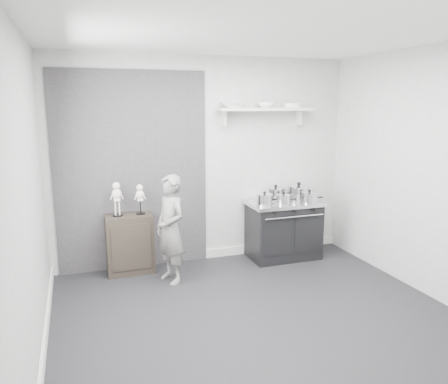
{
  "coord_description": "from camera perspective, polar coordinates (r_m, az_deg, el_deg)",
  "views": [
    {
      "loc": [
        -1.63,
        -3.7,
        2.11
      ],
      "look_at": [
        -0.02,
        0.95,
        1.1
      ],
      "focal_mm": 35.0,
      "sensor_mm": 36.0,
      "label": 1
    }
  ],
  "objects": [
    {
      "name": "ground",
      "position": [
        4.56,
        4.34,
        -15.93
      ],
      "size": [
        4.0,
        4.0,
        0.0
      ],
      "primitive_type": "plane",
      "color": "black",
      "rests_on": "ground"
    },
    {
      "name": "room_shell",
      "position": [
        4.18,
        2.75,
        5.16
      ],
      "size": [
        4.02,
        3.62,
        2.71
      ],
      "color": "#A0A09E",
      "rests_on": "ground"
    },
    {
      "name": "wall_shelf",
      "position": [
        5.9,
        5.36,
        10.61
      ],
      "size": [
        1.3,
        0.26,
        0.24
      ],
      "color": "silver",
      "rests_on": "room_shell"
    },
    {
      "name": "stove",
      "position": [
        6.06,
        7.77,
        -4.85
      ],
      "size": [
        0.99,
        0.62,
        0.79
      ],
      "color": "black",
      "rests_on": "ground"
    },
    {
      "name": "side_cabinet",
      "position": [
        5.62,
        -12.2,
        -6.63
      ],
      "size": [
        0.57,
        0.33,
        0.75
      ],
      "primitive_type": "cube",
      "color": "black",
      "rests_on": "ground"
    },
    {
      "name": "child",
      "position": [
        5.18,
        -6.98,
        -4.85
      ],
      "size": [
        0.45,
        0.55,
        1.29
      ],
      "primitive_type": "imported",
      "rotation": [
        0.0,
        0.0,
        -1.22
      ],
      "color": "slate",
      "rests_on": "ground"
    },
    {
      "name": "pot_front_left",
      "position": [
        5.71,
        5.31,
        -0.98
      ],
      "size": [
        0.3,
        0.21,
        0.18
      ],
      "color": "silver",
      "rests_on": "stove"
    },
    {
      "name": "pot_back_left",
      "position": [
        6.04,
        6.75,
        -0.22
      ],
      "size": [
        0.35,
        0.26,
        0.21
      ],
      "color": "silver",
      "rests_on": "stove"
    },
    {
      "name": "pot_back_right",
      "position": [
        6.17,
        9.71,
        0.01
      ],
      "size": [
        0.39,
        0.31,
        0.23
      ],
      "color": "silver",
      "rests_on": "stove"
    },
    {
      "name": "pot_front_right",
      "position": [
        5.91,
        11.08,
        -0.72
      ],
      "size": [
        0.31,
        0.23,
        0.19
      ],
      "color": "silver",
      "rests_on": "stove"
    },
    {
      "name": "pot_front_center",
      "position": [
        5.77,
        7.79,
        -0.98
      ],
      "size": [
        0.29,
        0.2,
        0.17
      ],
      "color": "silver",
      "rests_on": "stove"
    },
    {
      "name": "skeleton_full",
      "position": [
        5.45,
        -13.83,
        -0.58
      ],
      "size": [
        0.14,
        0.09,
        0.48
      ],
      "primitive_type": null,
      "color": "silver",
      "rests_on": "side_cabinet"
    },
    {
      "name": "skeleton_torso",
      "position": [
        5.49,
        -10.91,
        -0.65
      ],
      "size": [
        0.12,
        0.08,
        0.43
      ],
      "primitive_type": null,
      "color": "silver",
      "rests_on": "side_cabinet"
    },
    {
      "name": "bowl_large",
      "position": [
        5.73,
        1.21,
        11.33
      ],
      "size": [
        0.31,
        0.31,
        0.08
      ],
      "primitive_type": "imported",
      "color": "white",
      "rests_on": "wall_shelf"
    },
    {
      "name": "bowl_small",
      "position": [
        5.9,
        5.5,
        11.26
      ],
      "size": [
        0.23,
        0.23,
        0.07
      ],
      "primitive_type": "imported",
      "color": "white",
      "rests_on": "wall_shelf"
    },
    {
      "name": "plate_stack",
      "position": [
        6.07,
        8.89,
        11.13
      ],
      "size": [
        0.25,
        0.25,
        0.06
      ],
      "primitive_type": "cylinder",
      "color": "silver",
      "rests_on": "wall_shelf"
    }
  ]
}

